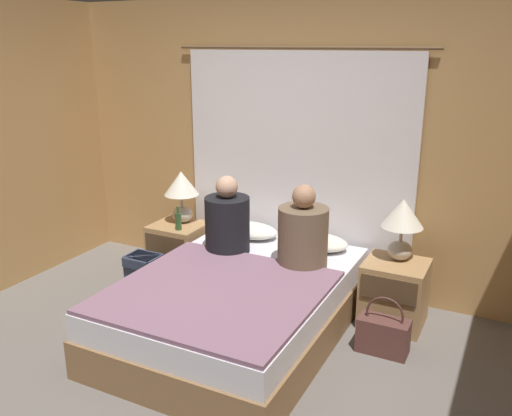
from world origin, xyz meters
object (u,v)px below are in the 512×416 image
pillow_left (249,230)px  person_left_in_bed (227,221)px  nightstand_left (179,250)px  lamp_left (182,189)px  pillow_right (317,242)px  bed (238,306)px  person_right_in_bed (303,234)px  backpack_on_floor (144,273)px  beer_bottle_on_left_stand (178,221)px  handbag_on_floor (383,334)px  nightstand_right (394,293)px  lamp_right (402,220)px

pillow_left → person_left_in_bed: (-0.00, -0.38, 0.20)m
nightstand_left → lamp_left: lamp_left is taller
pillow_right → bed: bearing=-111.5°
nightstand_left → person_right_in_bed: size_ratio=0.79×
person_left_in_bed → backpack_on_floor: (-0.72, -0.21, -0.52)m
pillow_right → beer_bottle_on_left_stand: beer_bottle_on_left_stand is taller
bed → handbag_on_floor: 1.08m
person_left_in_bed → beer_bottle_on_left_stand: size_ratio=2.96×
person_left_in_bed → handbag_on_floor: 1.50m
nightstand_left → handbag_on_floor: bearing=-12.5°
nightstand_right → lamp_left: 2.10m
bed → backpack_on_floor: (-1.04, 0.22, -0.02)m
nightstand_right → bed: bearing=-145.2°
backpack_on_floor → handbag_on_floor: size_ratio=0.86×
pillow_right → handbag_on_floor: (0.72, -0.56, -0.39)m
nightstand_left → backpack_on_floor: bearing=-94.3°
person_right_in_bed → handbag_on_floor: person_right_in_bed is taller
lamp_left → handbag_on_floor: lamp_left is taller
nightstand_left → nightstand_right: same height
nightstand_left → lamp_right: 2.10m
nightstand_left → pillow_right: size_ratio=0.97×
beer_bottle_on_left_stand → handbag_on_floor: beer_bottle_on_left_stand is taller
lamp_left → handbag_on_floor: 2.23m
backpack_on_floor → handbag_on_floor: 2.09m
handbag_on_floor → lamp_right: bearing=93.9°
lamp_left → pillow_left: lamp_left is taller
nightstand_left → pillow_left: size_ratio=0.97×
lamp_right → person_left_in_bed: size_ratio=0.76×
nightstand_left → nightstand_right: (2.02, 0.00, 0.00)m
person_left_in_bed → handbag_on_floor: person_left_in_bed is taller
backpack_on_floor → person_left_in_bed: bearing=16.1°
bed → beer_bottle_on_left_stand: size_ratio=9.42×
nightstand_left → bed: bearing=-34.8°
nightstand_right → person_left_in_bed: bearing=-168.3°
person_right_in_bed → beer_bottle_on_left_stand: 1.28m
pillow_left → backpack_on_floor: bearing=-140.8°
nightstand_left → lamp_left: size_ratio=1.05×
nightstand_right → handbag_on_floor: size_ratio=1.18×
nightstand_right → backpack_on_floor: (-2.05, -0.48, -0.05)m
pillow_right → beer_bottle_on_left_stand: bearing=-169.7°
nightstand_right → pillow_right: size_ratio=0.97×
beer_bottle_on_left_stand → handbag_on_floor: (1.96, -0.34, -0.46)m
lamp_left → person_left_in_bed: (0.69, -0.35, -0.10)m
pillow_right → handbag_on_floor: size_ratio=1.22×
beer_bottle_on_left_stand → handbag_on_floor: size_ratio=0.50×
lamp_left → person_right_in_bed: 1.40m
lamp_right → backpack_on_floor: size_ratio=1.31×
pillow_right → handbag_on_floor: 1.00m
backpack_on_floor → person_right_in_bed: bearing=8.6°
lamp_right → handbag_on_floor: (0.04, -0.53, -0.69)m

